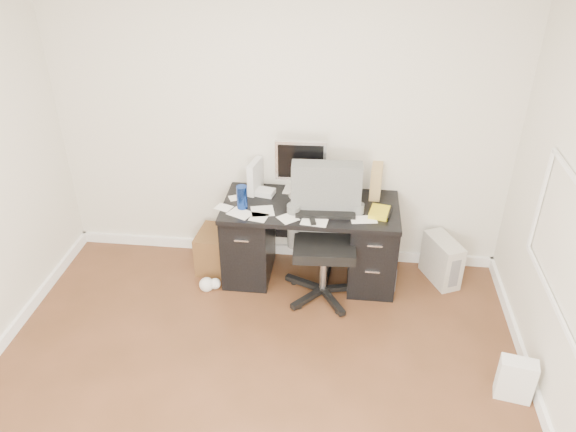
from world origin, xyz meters
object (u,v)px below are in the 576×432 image
(lcd_monitor, at_px, (301,170))
(office_chair, at_px, (325,237))
(desk, at_px, (310,240))
(keyboard, at_px, (325,212))
(pc_tower, at_px, (442,260))
(wicker_basket, at_px, (220,250))

(lcd_monitor, height_order, office_chair, lcd_monitor)
(desk, relative_size, keyboard, 3.04)
(lcd_monitor, xyz_separation_m, pc_tower, (1.28, -0.03, -0.81))
(pc_tower, height_order, wicker_basket, pc_tower)
(desk, height_order, office_chair, office_chair)
(desk, bearing_deg, keyboard, -45.46)
(lcd_monitor, bearing_deg, office_chair, -57.75)
(desk, relative_size, wicker_basket, 3.91)
(desk, height_order, wicker_basket, desk)
(desk, height_order, keyboard, keyboard)
(pc_tower, distance_m, wicker_basket, 2.01)
(lcd_monitor, relative_size, wicker_basket, 1.41)
(desk, relative_size, office_chair, 1.28)
(keyboard, relative_size, office_chair, 0.42)
(lcd_monitor, distance_m, pc_tower, 1.52)
(wicker_basket, bearing_deg, keyboard, -10.29)
(desk, relative_size, pc_tower, 3.60)
(desk, height_order, lcd_monitor, lcd_monitor)
(desk, xyz_separation_m, office_chair, (0.14, -0.24, 0.19))
(lcd_monitor, bearing_deg, wicker_basket, -175.71)
(keyboard, distance_m, office_chair, 0.21)
(lcd_monitor, bearing_deg, keyboard, -48.85)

